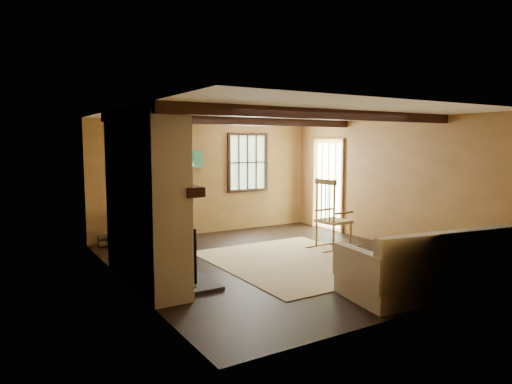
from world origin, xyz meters
TOP-DOWN VIEW (x-y plane):
  - ground at (0.00, 0.00)m, footprint 5.50×5.50m
  - room_envelope at (0.22, 0.26)m, footprint 5.02×5.52m
  - fireplace at (-2.23, -0.00)m, footprint 1.02×2.30m
  - rug at (0.20, -0.20)m, footprint 2.50×3.00m
  - rocking_chair at (1.34, 0.25)m, footprint 0.97×0.56m
  - sofa at (0.70, -2.37)m, footprint 2.29×1.27m
  - firewood_pile at (-2.02, 2.50)m, footprint 0.66×0.12m
  - laundry_basket at (-0.76, 2.47)m, footprint 0.54×0.43m
  - basket_pillow at (-0.76, 2.47)m, footprint 0.49×0.44m
  - armchair at (-1.47, 2.18)m, footprint 1.02×1.02m

SIDE VIEW (x-z plane):
  - ground at x=0.00m, z-range 0.00..0.00m
  - rug at x=0.20m, z-range 0.00..0.01m
  - firewood_pile at x=-2.02m, z-range 0.00..0.24m
  - laundry_basket at x=-0.76m, z-range 0.00..0.30m
  - sofa at x=0.70m, z-range -0.13..0.75m
  - armchair at x=-1.47m, z-range 0.00..0.67m
  - basket_pillow at x=-0.76m, z-range 0.30..0.50m
  - rocking_chair at x=1.34m, z-range -0.10..1.19m
  - fireplace at x=-2.23m, z-range -0.10..2.30m
  - room_envelope at x=0.22m, z-range 0.41..2.85m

